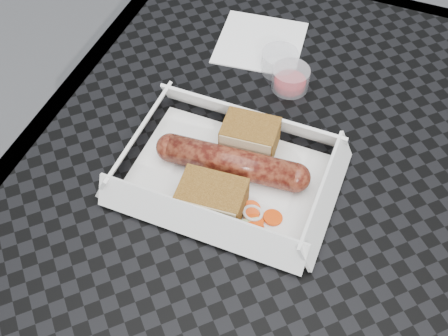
% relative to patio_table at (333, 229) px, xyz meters
% --- Properties ---
extents(patio_table, '(0.80, 0.80, 0.74)m').
position_rel_patio_table_xyz_m(patio_table, '(0.00, 0.00, 0.00)').
color(patio_table, black).
rests_on(patio_table, ground).
extents(food_tray, '(0.22, 0.15, 0.00)m').
position_rel_patio_table_xyz_m(food_tray, '(-0.13, -0.03, 0.08)').
color(food_tray, white).
rests_on(food_tray, patio_table).
extents(bratwurst, '(0.19, 0.05, 0.03)m').
position_rel_patio_table_xyz_m(bratwurst, '(-0.13, -0.02, 0.10)').
color(bratwurst, maroon).
rests_on(bratwurst, food_tray).
extents(bread_near, '(0.07, 0.05, 0.04)m').
position_rel_patio_table_xyz_m(bread_near, '(-0.12, 0.02, 0.10)').
color(bread_near, brown).
rests_on(bread_near, food_tray).
extents(bread_far, '(0.08, 0.05, 0.04)m').
position_rel_patio_table_xyz_m(bread_far, '(-0.13, -0.07, 0.10)').
color(bread_far, brown).
rests_on(bread_far, food_tray).
extents(veg_garnish, '(0.03, 0.03, 0.00)m').
position_rel_patio_table_xyz_m(veg_garnish, '(-0.08, -0.07, 0.08)').
color(veg_garnish, '#EE440A').
rests_on(veg_garnish, food_tray).
extents(napkin, '(0.13, 0.13, 0.00)m').
position_rel_patio_table_xyz_m(napkin, '(-0.18, 0.22, 0.08)').
color(napkin, white).
rests_on(napkin, patio_table).
extents(condiment_cup_sauce, '(0.05, 0.05, 0.03)m').
position_rel_patio_table_xyz_m(condiment_cup_sauce, '(-0.11, 0.15, 0.09)').
color(condiment_cup_sauce, maroon).
rests_on(condiment_cup_sauce, patio_table).
extents(condiment_cup_empty, '(0.05, 0.05, 0.03)m').
position_rel_patio_table_xyz_m(condiment_cup_empty, '(-0.14, 0.17, 0.09)').
color(condiment_cup_empty, silver).
rests_on(condiment_cup_empty, patio_table).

